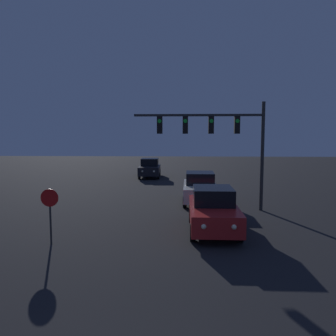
# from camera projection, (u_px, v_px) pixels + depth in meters

# --- Properties ---
(car_near) EXTENTS (1.98, 4.50, 1.79)m
(car_near) POSITION_uv_depth(u_px,v_px,m) (213.00, 210.00, 13.50)
(car_near) COLOR #B21E1E
(car_near) RESTS_ON ground_plane
(car_mid) EXTENTS (2.02, 4.52, 1.79)m
(car_mid) POSITION_uv_depth(u_px,v_px,m) (200.00, 188.00, 19.21)
(car_mid) COLOR beige
(car_mid) RESTS_ON ground_plane
(car_far) EXTENTS (2.05, 4.53, 1.79)m
(car_far) POSITION_uv_depth(u_px,v_px,m) (150.00, 168.00, 31.17)
(car_far) COLOR black
(car_far) RESTS_ON ground_plane
(traffic_signal_mast) EXTENTS (6.78, 0.30, 5.67)m
(traffic_signal_mast) POSITION_uv_depth(u_px,v_px,m) (219.00, 134.00, 17.00)
(traffic_signal_mast) COLOR #2D2D2D
(traffic_signal_mast) RESTS_ON ground_plane
(stop_sign) EXTENTS (0.65, 0.07, 2.03)m
(stop_sign) POSITION_uv_depth(u_px,v_px,m) (50.00, 206.00, 11.77)
(stop_sign) COLOR #2D2D2D
(stop_sign) RESTS_ON ground_plane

